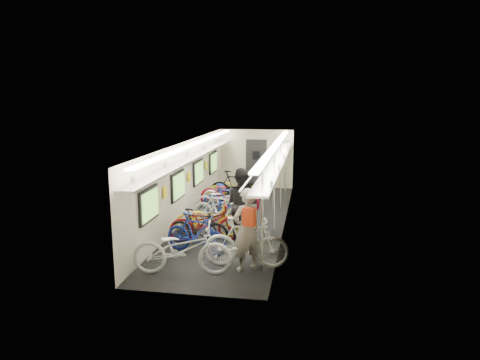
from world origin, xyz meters
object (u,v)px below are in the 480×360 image
(bicycle_1, at_px, (196,234))
(backpack, at_px, (249,217))
(bicycle_0, at_px, (182,249))
(passenger_mid, at_px, (242,204))
(passenger_near, at_px, (247,230))

(bicycle_1, relative_size, backpack, 4.34)
(bicycle_0, relative_size, backpack, 5.53)
(bicycle_1, xyz_separation_m, passenger_mid, (0.91, 1.20, 0.46))
(bicycle_1, distance_m, passenger_near, 1.60)
(bicycle_0, relative_size, passenger_near, 1.16)
(bicycle_0, distance_m, passenger_near, 1.42)
(bicycle_0, xyz_separation_m, passenger_near, (1.31, 0.44, 0.36))
(bicycle_1, distance_m, passenger_mid, 1.58)
(passenger_near, bearing_deg, passenger_mid, -117.31)
(bicycle_1, height_order, passenger_mid, passenger_mid)
(bicycle_1, xyz_separation_m, backpack, (1.43, -1.06, 0.78))
(bicycle_0, relative_size, bicycle_1, 1.27)
(passenger_near, xyz_separation_m, backpack, (0.10, -0.29, 0.37))
(passenger_near, bearing_deg, backpack, 69.42)
(passenger_near, relative_size, passenger_mid, 0.95)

